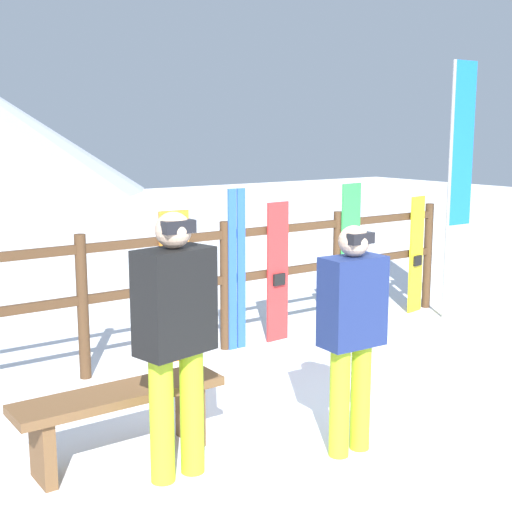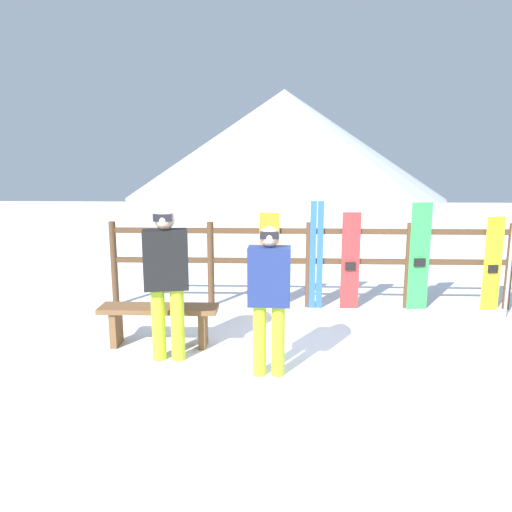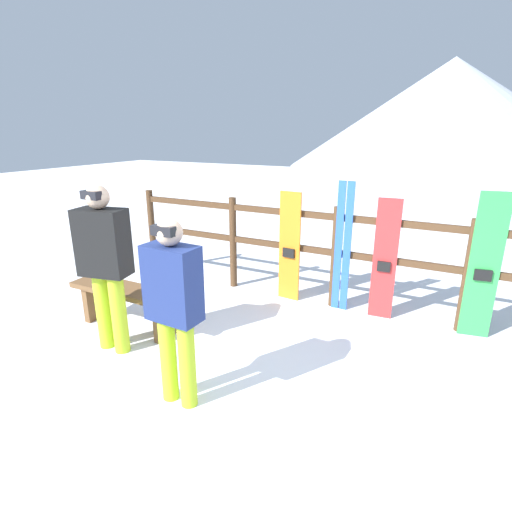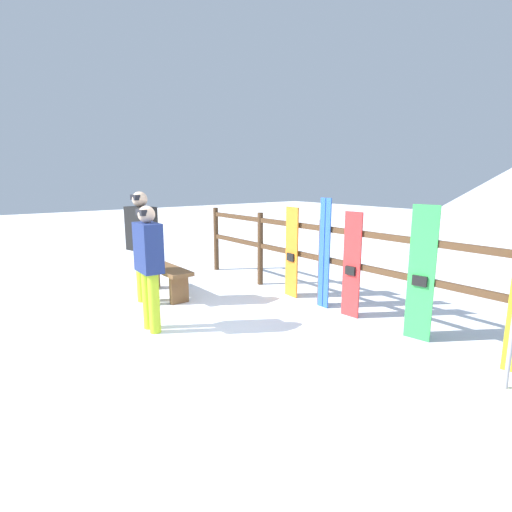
% 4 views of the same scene
% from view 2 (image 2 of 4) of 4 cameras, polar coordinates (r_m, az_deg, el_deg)
% --- Properties ---
extents(ground_plane, '(40.00, 40.00, 0.00)m').
position_cam_2_polar(ground_plane, '(5.90, 7.16, -11.08)').
color(ground_plane, white).
extents(mountain_backdrop, '(18.00, 18.00, 6.00)m').
position_cam_2_polar(mountain_backdrop, '(29.33, 3.22, 12.68)').
color(mountain_backdrop, '#B2BCD1').
rests_on(mountain_backdrop, ground).
extents(fence, '(6.00, 0.10, 1.29)m').
position_cam_2_polar(fence, '(7.47, 6.08, -0.14)').
color(fence, '#4C331E').
rests_on(fence, ground).
extents(bench, '(1.40, 0.36, 0.49)m').
position_cam_2_polar(bench, '(6.11, -11.02, -6.79)').
color(bench, brown).
rests_on(bench, ground).
extents(person_navy, '(0.43, 0.25, 1.56)m').
position_cam_2_polar(person_navy, '(5.05, 1.51, -4.04)').
color(person_navy, '#B7D826').
rests_on(person_navy, ground).
extents(person_black, '(0.52, 0.35, 1.69)m').
position_cam_2_polar(person_black, '(5.51, -10.21, -2.15)').
color(person_black, '#B7D826').
rests_on(person_black, ground).
extents(snowboard_orange, '(0.30, 0.07, 1.44)m').
position_cam_2_polar(snowboard_orange, '(7.41, 1.53, -0.59)').
color(snowboard_orange, orange).
rests_on(snowboard_orange, ground).
extents(ski_pair_blue, '(0.19, 0.02, 1.61)m').
position_cam_2_polar(ski_pair_blue, '(7.42, 6.91, 0.05)').
color(ski_pair_blue, blue).
rests_on(ski_pair_blue, ground).
extents(snowboard_red, '(0.27, 0.07, 1.45)m').
position_cam_2_polar(snowboard_red, '(7.49, 10.73, -0.61)').
color(snowboard_red, red).
rests_on(snowboard_red, ground).
extents(snowboard_green, '(0.31, 0.09, 1.59)m').
position_cam_2_polar(snowboard_green, '(7.69, 18.18, -0.12)').
color(snowboard_green, green).
rests_on(snowboard_green, ground).
extents(snowboard_yellow, '(0.27, 0.09, 1.39)m').
position_cam_2_polar(snowboard_yellow, '(8.07, 25.43, -0.86)').
color(snowboard_yellow, yellow).
rests_on(snowboard_yellow, ground).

